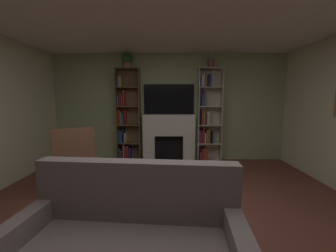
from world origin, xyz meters
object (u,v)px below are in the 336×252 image
(fireplace, at_px, (169,136))
(tv, at_px, (169,99))
(armchair, at_px, (73,158))
(vase_with_flowers, at_px, (211,64))
(potted_plant, at_px, (127,60))
(bookshelf_right, at_px, (207,117))
(bookshelf_left, at_px, (127,120))

(fireplace, relative_size, tv, 1.12)
(armchair, bearing_deg, fireplace, 47.36)
(vase_with_flowers, relative_size, armchair, 0.31)
(vase_with_flowers, bearing_deg, armchair, -146.42)
(tv, bearing_deg, potted_plant, -172.81)
(bookshelf_right, bearing_deg, vase_with_flowers, -32.84)
(bookshelf_right, xyz_separation_m, vase_with_flowers, (0.06, -0.04, 1.21))
(armchair, bearing_deg, bookshelf_right, 34.76)
(fireplace, relative_size, armchair, 1.27)
(bookshelf_left, bearing_deg, potted_plant, -41.33)
(tv, bearing_deg, vase_with_flowers, -7.22)
(vase_with_flowers, bearing_deg, potted_plant, 179.98)
(fireplace, xyz_separation_m, vase_with_flowers, (0.95, -0.03, 1.68))
(potted_plant, distance_m, vase_with_flowers, 1.90)
(bookshelf_left, height_order, armchair, bookshelf_left)
(tv, xyz_separation_m, vase_with_flowers, (0.95, -0.12, 0.81))
(bookshelf_right, bearing_deg, tv, 174.63)
(bookshelf_left, height_order, bookshelf_right, same)
(bookshelf_right, height_order, armchair, bookshelf_right)
(fireplace, height_order, bookshelf_left, bookshelf_left)
(fireplace, xyz_separation_m, bookshelf_left, (-1.01, 0.03, 0.38))
(bookshelf_right, relative_size, vase_with_flowers, 6.74)
(bookshelf_right, bearing_deg, armchair, -145.24)
(bookshelf_right, distance_m, armchair, 3.03)
(bookshelf_left, relative_size, vase_with_flowers, 6.74)
(bookshelf_right, bearing_deg, fireplace, -179.36)
(bookshelf_left, distance_m, bookshelf_right, 1.91)
(bookshelf_left, xyz_separation_m, bookshelf_right, (1.90, -0.02, 0.08))
(bookshelf_left, bearing_deg, bookshelf_right, -0.46)
(bookshelf_left, height_order, vase_with_flowers, vase_with_flowers)
(tv, height_order, bookshelf_left, bookshelf_left)
(potted_plant, xyz_separation_m, armchair, (-0.61, -1.67, -1.83))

